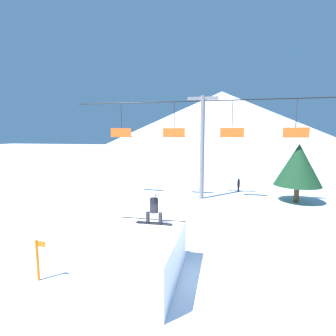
{
  "coord_description": "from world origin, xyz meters",
  "views": [
    {
      "loc": [
        1.87,
        -9.3,
        5.25
      ],
      "look_at": [
        -1.09,
        4.04,
        3.46
      ],
      "focal_mm": 28.0,
      "sensor_mm": 36.0,
      "label": 1
    }
  ],
  "objects_px": {
    "snow_ramp": "(138,259)",
    "snowboarder": "(154,208)",
    "pine_tree_near": "(298,165)",
    "distant_skier": "(239,185)",
    "trail_marker": "(38,259)"
  },
  "relations": [
    {
      "from": "pine_tree_near",
      "to": "trail_marker",
      "type": "distance_m",
      "value": 18.33
    },
    {
      "from": "snow_ramp",
      "to": "snowboarder",
      "type": "bearing_deg",
      "value": 81.1
    },
    {
      "from": "snow_ramp",
      "to": "pine_tree_near",
      "type": "relative_size",
      "value": 0.87
    },
    {
      "from": "snowboarder",
      "to": "trail_marker",
      "type": "xyz_separation_m",
      "value": [
        -3.72,
        -2.16,
        -1.5
      ]
    },
    {
      "from": "trail_marker",
      "to": "snowboarder",
      "type": "bearing_deg",
      "value": 30.13
    },
    {
      "from": "snow_ramp",
      "to": "distant_skier",
      "type": "relative_size",
      "value": 3.19
    },
    {
      "from": "snowboarder",
      "to": "trail_marker",
      "type": "height_order",
      "value": "snowboarder"
    },
    {
      "from": "pine_tree_near",
      "to": "distant_skier",
      "type": "height_order",
      "value": "pine_tree_near"
    },
    {
      "from": "pine_tree_near",
      "to": "trail_marker",
      "type": "height_order",
      "value": "pine_tree_near"
    },
    {
      "from": "snow_ramp",
      "to": "pine_tree_near",
      "type": "bearing_deg",
      "value": 57.38
    },
    {
      "from": "pine_tree_near",
      "to": "trail_marker",
      "type": "xyz_separation_m",
      "value": [
        -11.86,
        -13.82,
        -2.09
      ]
    },
    {
      "from": "trail_marker",
      "to": "distant_skier",
      "type": "bearing_deg",
      "value": 65.19
    },
    {
      "from": "snowboarder",
      "to": "distant_skier",
      "type": "bearing_deg",
      "value": 74.7
    },
    {
      "from": "snow_ramp",
      "to": "trail_marker",
      "type": "bearing_deg",
      "value": -167.79
    },
    {
      "from": "trail_marker",
      "to": "distant_skier",
      "type": "distance_m",
      "value": 18.25
    }
  ]
}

